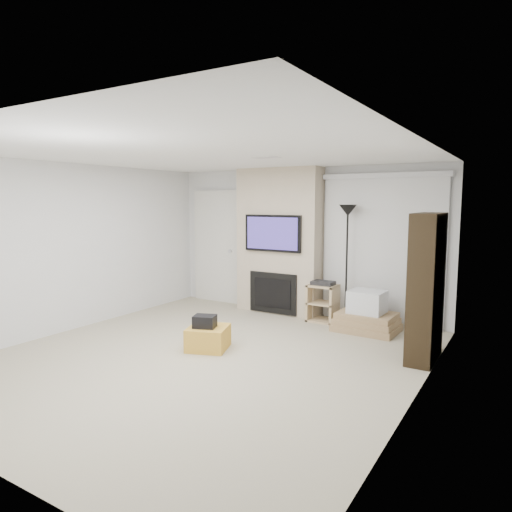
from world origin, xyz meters
The scene contains 15 objects.
floor centered at (0.00, 0.00, 0.00)m, with size 5.00×5.50×0.00m, color #AEA48A.
ceiling centered at (0.00, 0.00, 2.50)m, with size 5.00×5.50×0.00m, color white.
wall_back centered at (0.00, 2.75, 1.25)m, with size 5.00×2.50×0.00m, color silver.
wall_left centered at (-2.50, 0.00, 1.25)m, with size 5.50×2.50×0.00m, color silver.
wall_right centered at (2.50, 0.00, 1.25)m, with size 5.50×2.50×0.00m, color silver.
hvac_vent centered at (0.40, 0.80, 2.50)m, with size 0.35×0.18×0.01m, color silver.
ottoman centered at (-0.17, 0.26, 0.15)m, with size 0.50×0.50×0.30m, color gold.
black_bag centered at (-0.18, 0.22, 0.38)m, with size 0.28×0.22×0.16m, color black.
fireplace_wall centered at (-0.35, 2.54, 1.24)m, with size 1.50×0.47×2.50m.
entry_door centered at (-1.80, 2.71, 1.05)m, with size 1.02×0.11×2.14m.
vertical_blinds centered at (1.40, 2.70, 1.27)m, with size 1.98×0.10×2.37m.
floor_lamp centered at (0.91, 2.46, 1.48)m, with size 0.28×0.28×1.88m.
av_stand centered at (0.57, 2.35, 0.35)m, with size 0.45×0.38×0.66m.
box_stack centered at (1.35, 2.18, 0.23)m, with size 0.94×0.72×0.61m.
bookshelf centered at (2.34, 1.32, 0.90)m, with size 0.30×0.80×1.80m.
Camera 1 is at (3.39, -4.39, 1.94)m, focal length 32.00 mm.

